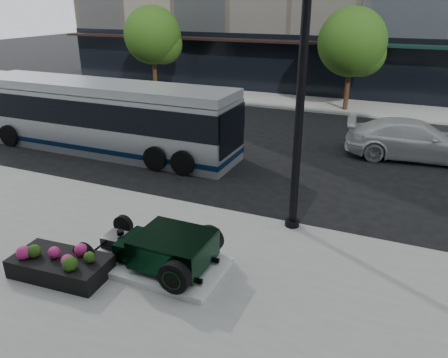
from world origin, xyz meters
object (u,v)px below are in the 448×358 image
at_px(hot_rod, 166,248).
at_px(white_sedan, 414,140).
at_px(flower_planter, 61,264).
at_px(lamppost, 300,106).
at_px(transit_bus, 103,116).

relative_size(hot_rod, white_sedan, 0.59).
xyz_separation_m(hot_rod, white_sedan, (5.07, 11.26, 0.09)).
distance_m(flower_planter, white_sedan, 14.39).
relative_size(lamppost, white_sedan, 1.38).
xyz_separation_m(lamppost, white_sedan, (2.91, 7.95, -2.79)).
relative_size(flower_planter, white_sedan, 0.43).
bearing_deg(white_sedan, hot_rod, 148.26).
height_order(hot_rod, transit_bus, transit_bus).
height_order(hot_rod, flower_planter, hot_rod).
relative_size(hot_rod, lamppost, 0.43).
bearing_deg(hot_rod, white_sedan, 65.75).
distance_m(lamppost, white_sedan, 8.91).
distance_m(lamppost, flower_planter, 7.00).
relative_size(hot_rod, transit_bus, 0.27).
xyz_separation_m(flower_planter, white_sedan, (7.22, 12.45, 0.40)).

